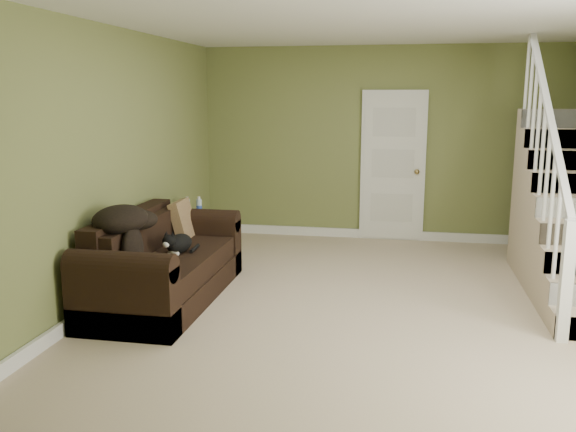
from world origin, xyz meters
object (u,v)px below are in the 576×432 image
at_px(sofa, 162,267).
at_px(cat, 178,244).
at_px(banana, 152,263).
at_px(side_table, 196,236).

distance_m(sofa, cat, 0.28).
relative_size(sofa, banana, 12.25).
xyz_separation_m(sofa, side_table, (-0.18, 1.48, -0.05)).
distance_m(sofa, banana, 0.46).
relative_size(cat, banana, 2.98).
bearing_deg(sofa, banana, -78.52).
bearing_deg(cat, side_table, 114.17).
distance_m(side_table, banana, 1.94).
height_order(sofa, banana, sofa).
xyz_separation_m(sofa, cat, (0.16, 0.04, 0.23)).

